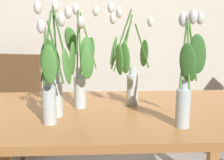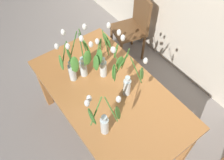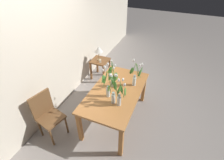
{
  "view_description": "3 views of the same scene",
  "coord_description": "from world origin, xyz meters",
  "px_view_note": "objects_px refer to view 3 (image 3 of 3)",
  "views": [
    {
      "loc": [
        -0.09,
        -1.56,
        1.24
      ],
      "look_at": [
        -0.02,
        -0.06,
        0.93
      ],
      "focal_mm": 47.39,
      "sensor_mm": 36.0,
      "label": 1
    },
    {
      "loc": [
        1.03,
        -0.73,
        2.5
      ],
      "look_at": [
        -0.0,
        0.04,
        0.88
      ],
      "focal_mm": 37.62,
      "sensor_mm": 36.0,
      "label": 2
    },
    {
      "loc": [
        -2.3,
        -0.88,
        2.82
      ],
      "look_at": [
        -0.03,
        0.07,
        1.0
      ],
      "focal_mm": 27.39,
      "sensor_mm": 36.0,
      "label": 3
    }
  ],
  "objects_px": {
    "tulip_vase_3": "(120,97)",
    "table_lamp": "(99,49)",
    "tulip_vase_1": "(112,77)",
    "dining_chair": "(47,113)",
    "pillar_candle": "(100,61)",
    "tulip_vase_2": "(114,93)",
    "tulip_vase_0": "(136,76)",
    "dining_table": "(116,94)",
    "side_table": "(100,64)",
    "tulip_vase_4": "(108,86)"
  },
  "relations": [
    {
      "from": "tulip_vase_3",
      "to": "table_lamp",
      "type": "relative_size",
      "value": 1.31
    },
    {
      "from": "tulip_vase_3",
      "to": "tulip_vase_1",
      "type": "bearing_deg",
      "value": 37.76
    },
    {
      "from": "dining_chair",
      "to": "pillar_candle",
      "type": "distance_m",
      "value": 1.93
    },
    {
      "from": "tulip_vase_1",
      "to": "tulip_vase_2",
      "type": "relative_size",
      "value": 1.0
    },
    {
      "from": "tulip_vase_1",
      "to": "tulip_vase_0",
      "type": "bearing_deg",
      "value": -60.09
    },
    {
      "from": "table_lamp",
      "to": "pillar_candle",
      "type": "relative_size",
      "value": 5.31
    },
    {
      "from": "tulip_vase_0",
      "to": "pillar_candle",
      "type": "xyz_separation_m",
      "value": [
        0.81,
        1.16,
        -0.36
      ]
    },
    {
      "from": "tulip_vase_1",
      "to": "tulip_vase_3",
      "type": "distance_m",
      "value": 0.5
    },
    {
      "from": "dining_chair",
      "to": "pillar_candle",
      "type": "height_order",
      "value": "dining_chair"
    },
    {
      "from": "tulip_vase_2",
      "to": "pillar_candle",
      "type": "height_order",
      "value": "tulip_vase_2"
    },
    {
      "from": "tulip_vase_1",
      "to": "tulip_vase_2",
      "type": "bearing_deg",
      "value": -154.56
    },
    {
      "from": "dining_table",
      "to": "pillar_candle",
      "type": "bearing_deg",
      "value": 38.35
    },
    {
      "from": "dining_table",
      "to": "tulip_vase_1",
      "type": "relative_size",
      "value": 2.71
    },
    {
      "from": "tulip_vase_2",
      "to": "pillar_candle",
      "type": "relative_size",
      "value": 7.84
    },
    {
      "from": "dining_chair",
      "to": "tulip_vase_0",
      "type": "bearing_deg",
      "value": -48.51
    },
    {
      "from": "tulip_vase_0",
      "to": "tulip_vase_3",
      "type": "height_order",
      "value": "tulip_vase_0"
    },
    {
      "from": "tulip_vase_0",
      "to": "pillar_candle",
      "type": "bearing_deg",
      "value": 55.18
    },
    {
      "from": "dining_chair",
      "to": "table_lamp",
      "type": "height_order",
      "value": "table_lamp"
    },
    {
      "from": "tulip_vase_3",
      "to": "side_table",
      "type": "height_order",
      "value": "tulip_vase_3"
    },
    {
      "from": "pillar_candle",
      "to": "tulip_vase_3",
      "type": "bearing_deg",
      "value": -142.76
    },
    {
      "from": "side_table",
      "to": "table_lamp",
      "type": "xyz_separation_m",
      "value": [
        -0.0,
        0.02,
        0.42
      ]
    },
    {
      "from": "dining_chair",
      "to": "dining_table",
      "type": "bearing_deg",
      "value": -50.65
    },
    {
      "from": "tulip_vase_1",
      "to": "tulip_vase_4",
      "type": "relative_size",
      "value": 1.02
    },
    {
      "from": "dining_table",
      "to": "tulip_vase_0",
      "type": "distance_m",
      "value": 0.51
    },
    {
      "from": "dining_chair",
      "to": "pillar_candle",
      "type": "bearing_deg",
      "value": -3.38
    },
    {
      "from": "tulip_vase_2",
      "to": "table_lamp",
      "type": "bearing_deg",
      "value": 34.36
    },
    {
      "from": "dining_table",
      "to": "tulip_vase_4",
      "type": "bearing_deg",
      "value": 156.96
    },
    {
      "from": "dining_chair",
      "to": "side_table",
      "type": "height_order",
      "value": "dining_chair"
    },
    {
      "from": "tulip_vase_2",
      "to": "side_table",
      "type": "distance_m",
      "value": 1.91
    },
    {
      "from": "tulip_vase_3",
      "to": "tulip_vase_4",
      "type": "distance_m",
      "value": 0.31
    },
    {
      "from": "tulip_vase_1",
      "to": "pillar_candle",
      "type": "height_order",
      "value": "tulip_vase_1"
    },
    {
      "from": "table_lamp",
      "to": "pillar_candle",
      "type": "height_order",
      "value": "table_lamp"
    },
    {
      "from": "dining_chair",
      "to": "tulip_vase_4",
      "type": "bearing_deg",
      "value": -55.3
    },
    {
      "from": "pillar_candle",
      "to": "dining_table",
      "type": "bearing_deg",
      "value": -141.65
    },
    {
      "from": "dining_table",
      "to": "dining_chair",
      "type": "bearing_deg",
      "value": 129.35
    },
    {
      "from": "dining_table",
      "to": "tulip_vase_4",
      "type": "distance_m",
      "value": 0.38
    },
    {
      "from": "side_table",
      "to": "tulip_vase_0",
      "type": "bearing_deg",
      "value": -126.87
    },
    {
      "from": "tulip_vase_4",
      "to": "pillar_candle",
      "type": "height_order",
      "value": "tulip_vase_4"
    },
    {
      "from": "tulip_vase_0",
      "to": "dining_chair",
      "type": "bearing_deg",
      "value": 131.49
    },
    {
      "from": "tulip_vase_4",
      "to": "pillar_candle",
      "type": "bearing_deg",
      "value": 31.87
    },
    {
      "from": "dining_chair",
      "to": "tulip_vase_2",
      "type": "bearing_deg",
      "value": -64.38
    },
    {
      "from": "tulip_vase_3",
      "to": "table_lamp",
      "type": "distance_m",
      "value": 1.92
    },
    {
      "from": "tulip_vase_1",
      "to": "tulip_vase_3",
      "type": "xyz_separation_m",
      "value": [
        -0.4,
        -0.31,
        -0.05
      ]
    },
    {
      "from": "dining_table",
      "to": "dining_chair",
      "type": "xyz_separation_m",
      "value": [
        -0.82,
        1.0,
        -0.12
      ]
    },
    {
      "from": "dining_table",
      "to": "tulip_vase_2",
      "type": "relative_size",
      "value": 2.72
    },
    {
      "from": "table_lamp",
      "to": "tulip_vase_0",
      "type": "bearing_deg",
      "value": -126.32
    },
    {
      "from": "tulip_vase_0",
      "to": "dining_table",
      "type": "bearing_deg",
      "value": 138.12
    },
    {
      "from": "tulip_vase_0",
      "to": "tulip_vase_1",
      "type": "bearing_deg",
      "value": 119.91
    },
    {
      "from": "tulip_vase_4",
      "to": "side_table",
      "type": "height_order",
      "value": "tulip_vase_4"
    },
    {
      "from": "tulip_vase_0",
      "to": "tulip_vase_3",
      "type": "bearing_deg",
      "value": 172.92
    }
  ]
}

